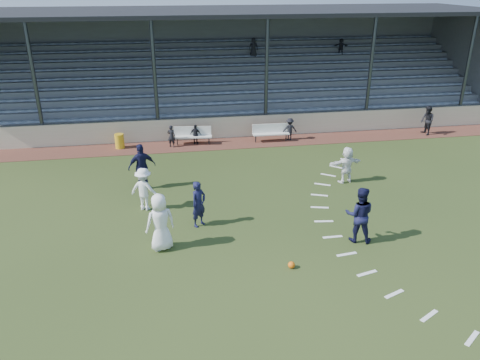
% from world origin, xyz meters
% --- Properties ---
extents(ground, '(90.00, 90.00, 0.00)m').
position_xyz_m(ground, '(0.00, 0.00, 0.00)').
color(ground, '#2D3C18').
rests_on(ground, ground).
extents(cinder_track, '(34.00, 2.00, 0.02)m').
position_xyz_m(cinder_track, '(0.00, 10.50, 0.01)').
color(cinder_track, '#562C22').
rests_on(cinder_track, ground).
extents(retaining_wall, '(34.00, 0.18, 1.20)m').
position_xyz_m(retaining_wall, '(0.00, 11.55, 0.60)').
color(retaining_wall, beige).
rests_on(retaining_wall, ground).
extents(bench_left, '(2.03, 0.67, 0.95)m').
position_xyz_m(bench_left, '(-1.20, 10.72, 0.58)').
color(bench_left, silver).
rests_on(bench_left, cinder_track).
extents(bench_right, '(2.01, 0.48, 0.95)m').
position_xyz_m(bench_right, '(3.04, 10.50, 0.58)').
color(bench_right, silver).
rests_on(bench_right, cinder_track).
extents(trash_bin, '(0.48, 0.48, 0.76)m').
position_xyz_m(trash_bin, '(-5.05, 10.68, 0.40)').
color(trash_bin, gold).
rests_on(trash_bin, cinder_track).
extents(football, '(0.22, 0.22, 0.22)m').
position_xyz_m(football, '(0.93, -1.59, 0.11)').
color(football, orange).
rests_on(football, ground).
extents(player_white_lead, '(1.10, 0.88, 1.97)m').
position_xyz_m(player_white_lead, '(-3.01, 0.24, 0.99)').
color(player_white_lead, white).
rests_on(player_white_lead, ground).
extents(player_navy_lead, '(0.74, 0.71, 1.71)m').
position_xyz_m(player_navy_lead, '(-1.65, 1.62, 0.86)').
color(player_navy_lead, '#141537').
rests_on(player_navy_lead, ground).
extents(player_navy_mid, '(1.15, 1.02, 1.98)m').
position_xyz_m(player_navy_mid, '(3.59, -0.34, 0.99)').
color(player_navy_mid, '#141537').
rests_on(player_navy_mid, ground).
extents(player_white_wing, '(1.26, 1.03, 1.71)m').
position_xyz_m(player_white_wing, '(-3.60, 3.25, 0.85)').
color(player_white_wing, white).
rests_on(player_white_wing, ground).
extents(player_navy_wing, '(1.25, 0.77, 1.98)m').
position_xyz_m(player_navy_wing, '(-3.72, 5.28, 0.99)').
color(player_navy_wing, '#141537').
rests_on(player_navy_wing, ground).
extents(player_white_back, '(1.57, 0.71, 1.63)m').
position_xyz_m(player_white_back, '(5.04, 4.48, 0.81)').
color(player_white_back, white).
rests_on(player_white_back, ground).
extents(official, '(0.66, 0.83, 1.64)m').
position_xyz_m(official, '(12.07, 10.15, 0.84)').
color(official, black).
rests_on(official, cinder_track).
extents(sub_left_near, '(0.51, 0.43, 1.18)m').
position_xyz_m(sub_left_near, '(-2.34, 10.41, 0.61)').
color(sub_left_near, black).
rests_on(sub_left_near, cinder_track).
extents(sub_left_far, '(0.67, 0.50, 1.06)m').
position_xyz_m(sub_left_far, '(-1.04, 10.67, 0.55)').
color(sub_left_far, black).
rests_on(sub_left_far, cinder_track).
extents(sub_right, '(0.82, 0.49, 1.23)m').
position_xyz_m(sub_right, '(4.12, 10.53, 0.64)').
color(sub_right, black).
rests_on(sub_right, cinder_track).
extents(grandstand, '(34.60, 9.00, 6.61)m').
position_xyz_m(grandstand, '(0.00, 16.26, 2.20)').
color(grandstand, slate).
rests_on(grandstand, ground).
extents(penalty_arc, '(3.89, 14.63, 0.01)m').
position_xyz_m(penalty_arc, '(4.12, 0.00, 0.01)').
color(penalty_arc, white).
rests_on(penalty_arc, ground).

